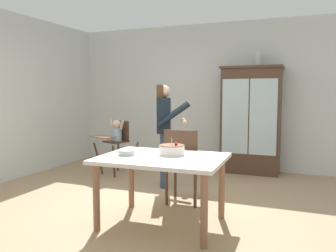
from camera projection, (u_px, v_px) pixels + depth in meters
name	position (u px, v px, depth m)	size (l,w,h in m)	color
ground_plane	(146.00, 207.00, 4.25)	(6.24, 6.24, 0.00)	tan
wall_back	(205.00, 96.00, 6.54)	(5.32, 0.06, 2.70)	silver
china_cabinet	(251.00, 120.00, 6.00)	(1.06, 0.48, 1.87)	#4C3323
ceramic_vase	(258.00, 59.00, 5.87)	(0.13, 0.13, 0.27)	#B2B7B2
high_chair_with_toddler	(116.00, 137.00, 5.93)	(0.74, 0.82, 0.95)	#4C3323
adult_person	(164.00, 123.00, 5.11)	(0.63, 0.62, 1.53)	#33425B
dining_table	(162.00, 166.00, 3.64)	(1.34, 1.02, 0.74)	silver
birthday_cake	(172.00, 150.00, 3.74)	(0.28, 0.28, 0.19)	white
serving_bowl	(127.00, 153.00, 3.72)	(0.18, 0.18, 0.06)	#B2BCC6
dining_chair_far_side	(183.00, 161.00, 4.31)	(0.47, 0.47, 0.96)	#4C3323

